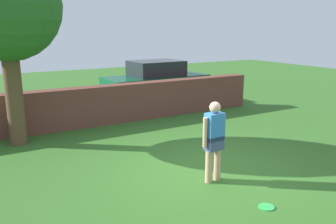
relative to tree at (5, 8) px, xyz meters
The scene contains 6 objects.
ground_plane 6.18m from the tree, 50.81° to the right, with size 40.00×40.00×0.00m, color #336623.
brick_wall 3.43m from the tree, 24.83° to the left, with size 13.08×0.50×1.22m, color brown.
tree is the anchor object (origin of this frame).
person 5.94m from the tree, 55.34° to the right, with size 0.54×0.24×1.62m.
car 6.76m from the tree, 26.24° to the left, with size 4.26×2.04×1.72m.
frisbee_green 7.41m from the tree, 60.84° to the right, with size 0.27×0.27×0.02m, color green.
Camera 1 is at (-4.19, -5.58, 2.98)m, focal length 37.16 mm.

